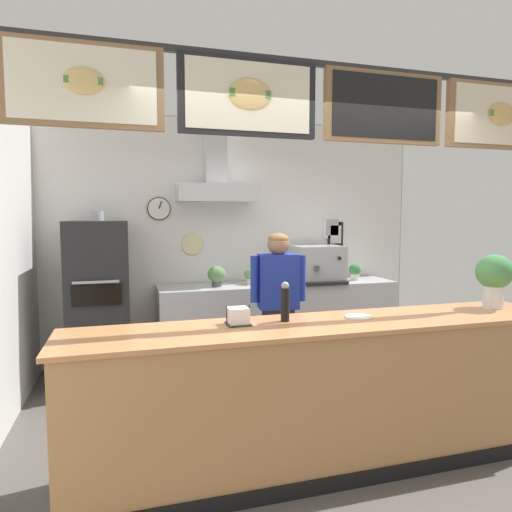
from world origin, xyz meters
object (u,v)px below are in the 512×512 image
object	(u,v)px
potted_sage	(275,272)
basil_vase	(494,277)
condiment_plate	(358,317)
pepper_grinder	(285,302)
espresso_machine	(317,264)
potted_basil	(355,271)
potted_oregano	(217,275)
shop_worker	(278,308)
napkin_holder	(238,317)
pizza_oven	(99,302)
potted_rosemary	(251,275)

from	to	relation	value
potted_sage	basil_vase	size ratio (longest dim) A/B	0.59
condiment_plate	pepper_grinder	size ratio (longest dim) A/B	0.70
espresso_machine	potted_basil	xyz separation A→B (m)	(0.51, 0.02, -0.11)
potted_oregano	condiment_plate	distance (m)	2.22
condiment_plate	pepper_grinder	xyz separation A→B (m)	(-0.53, 0.04, 0.13)
espresso_machine	condiment_plate	bearing A→B (deg)	-106.56
shop_worker	napkin_holder	xyz separation A→B (m)	(-0.66, -1.09, 0.20)
espresso_machine	pepper_grinder	distance (m)	2.41
shop_worker	condiment_plate	size ratio (longest dim) A/B	8.29
pizza_oven	basil_vase	xyz separation A→B (m)	(3.02, -2.03, 0.41)
espresso_machine	pepper_grinder	size ratio (longest dim) A/B	2.11
pizza_oven	shop_worker	distance (m)	1.87
potted_sage	potted_rosemary	bearing A→B (deg)	177.12
napkin_holder	condiment_plate	world-z (taller)	napkin_holder
potted_sage	condiment_plate	world-z (taller)	potted_sage
shop_worker	potted_basil	distance (m)	1.71
potted_oregano	pepper_grinder	bearing A→B (deg)	-88.45
potted_rosemary	basil_vase	distance (m)	2.57
pizza_oven	pepper_grinder	size ratio (longest dim) A/B	6.53
condiment_plate	potted_basil	bearing A→B (deg)	61.96
potted_rosemary	basil_vase	world-z (taller)	basil_vase
potted_basil	condiment_plate	bearing A→B (deg)	-118.04
pizza_oven	napkin_holder	distance (m)	2.23
shop_worker	potted_oregano	distance (m)	1.10
potted_basil	pizza_oven	bearing A→B (deg)	-177.60
potted_basil	condiment_plate	xyz separation A→B (m)	(-1.15, -2.16, -0.03)
shop_worker	potted_rosemary	distance (m)	1.06
pepper_grinder	espresso_machine	bearing A→B (deg)	60.91
potted_basil	napkin_holder	bearing A→B (deg)	-133.50
espresso_machine	condiment_plate	world-z (taller)	espresso_machine
potted_basil	napkin_holder	world-z (taller)	napkin_holder
napkin_holder	condiment_plate	distance (m)	0.86
potted_rosemary	napkin_holder	distance (m)	2.24
pizza_oven	potted_basil	bearing A→B (deg)	2.40
condiment_plate	napkin_holder	bearing A→B (deg)	177.26
potted_sage	napkin_holder	size ratio (longest dim) A/B	1.53
potted_sage	potted_oregano	distance (m)	0.70
espresso_machine	potted_basil	bearing A→B (deg)	1.89
potted_rosemary	pepper_grinder	world-z (taller)	pepper_grinder
potted_sage	napkin_holder	xyz separation A→B (m)	(-0.97, -2.12, -0.01)
pizza_oven	potted_oregano	xyz separation A→B (m)	(1.25, 0.10, 0.22)
pepper_grinder	potted_rosemary	bearing A→B (deg)	80.70
napkin_holder	basil_vase	size ratio (longest dim) A/B	0.39
potted_basil	condiment_plate	world-z (taller)	potted_basil
pizza_oven	basil_vase	distance (m)	3.66
shop_worker	potted_basil	bearing A→B (deg)	-136.29
potted_oregano	condiment_plate	xyz separation A→B (m)	(0.59, -2.14, -0.05)
espresso_machine	potted_sage	bearing A→B (deg)	178.06
pizza_oven	napkin_holder	world-z (taller)	pizza_oven
potted_oregano	napkin_holder	world-z (taller)	potted_oregano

